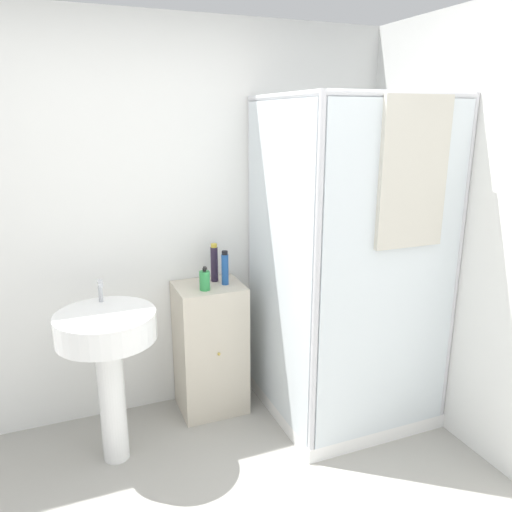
{
  "coord_description": "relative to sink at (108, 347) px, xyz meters",
  "views": [
    {
      "loc": [
        -0.47,
        -1.42,
        1.9
      ],
      "look_at": [
        0.54,
        1.1,
        1.15
      ],
      "focal_mm": 35.0,
      "sensor_mm": 36.0,
      "label": 1
    }
  ],
  "objects": [
    {
      "name": "soap_dispenser",
      "position": [
        0.62,
        0.22,
        0.24
      ],
      "size": [
        0.06,
        0.07,
        0.15
      ],
      "color": "green",
      "rests_on": "vanity_cabinet"
    },
    {
      "name": "shampoo_bottle_tall_black",
      "position": [
        0.73,
        0.37,
        0.3
      ],
      "size": [
        0.05,
        0.05,
        0.25
      ],
      "color": "#281E33",
      "rests_on": "vanity_cabinet"
    },
    {
      "name": "sink",
      "position": [
        0.0,
        0.0,
        0.0
      ],
      "size": [
        0.54,
        0.54,
        1.03
      ],
      "color": "white",
      "rests_on": "ground_plane"
    },
    {
      "name": "wall_back",
      "position": [
        0.3,
        0.51,
        0.55
      ],
      "size": [
        6.4,
        0.06,
        2.5
      ],
      "primitive_type": "cube",
      "color": "white",
      "rests_on": "ground_plane"
    },
    {
      "name": "shampoo_bottle_blue",
      "position": [
        0.77,
        0.28,
        0.28
      ],
      "size": [
        0.04,
        0.04,
        0.22
      ],
      "color": "#1E4C93",
      "rests_on": "vanity_cabinet"
    },
    {
      "name": "vanity_cabinet",
      "position": [
        0.67,
        0.3,
        -0.26
      ],
      "size": [
        0.43,
        0.38,
        0.87
      ],
      "color": "beige",
      "rests_on": "ground_plane"
    },
    {
      "name": "shower_enclosure",
      "position": [
        1.43,
        -0.09,
        -0.14
      ],
      "size": [
        0.96,
        0.99,
        2.03
      ],
      "color": "white",
      "rests_on": "ground_plane"
    }
  ]
}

